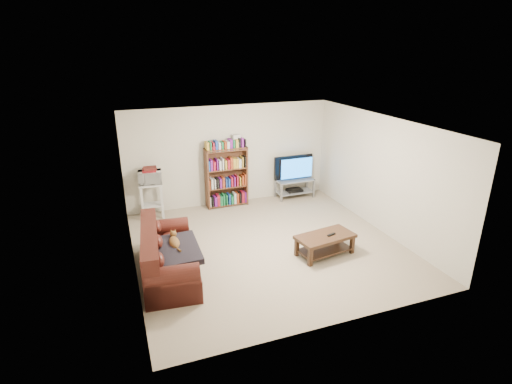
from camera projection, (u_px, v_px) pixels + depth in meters
name	position (u px, v px, depth m)	size (l,w,h in m)	color
floor	(268.00, 246.00, 7.83)	(5.00, 5.00, 0.00)	tan
ceiling	(269.00, 124.00, 6.99)	(5.00, 5.00, 0.00)	white
wall_back	(230.00, 155.00, 9.61)	(5.00, 5.00, 0.00)	silver
wall_front	(340.00, 249.00, 5.21)	(5.00, 5.00, 0.00)	silver
wall_left	(128.00, 206.00, 6.60)	(5.00, 5.00, 0.00)	silver
wall_right	(381.00, 174.00, 8.22)	(5.00, 5.00, 0.00)	silver
sofa	(165.00, 259.00, 6.75)	(1.04, 2.06, 0.85)	#421611
blanket	(175.00, 250.00, 6.60)	(0.77, 0.99, 0.10)	black
cat	(174.00, 242.00, 6.74)	(0.22, 0.54, 0.16)	brown
coffee_table	(325.00, 241.00, 7.42)	(1.16, 0.70, 0.40)	#3B2314
remote	(331.00, 235.00, 7.38)	(0.18, 0.05, 0.02)	black
tv_stand	(295.00, 185.00, 10.20)	(0.97, 0.45, 0.48)	#999EA3
television	(295.00, 168.00, 10.05)	(1.04, 0.14, 0.60)	black
dvd_player	(294.00, 190.00, 10.25)	(0.39, 0.27, 0.06)	black
bookshelf	(226.00, 176.00, 9.54)	(1.01, 0.33, 1.45)	#532F1D
shelf_clutter	(229.00, 143.00, 9.30)	(0.74, 0.23, 0.28)	silver
microwave_stand	(152.00, 196.00, 8.95)	(0.54, 0.41, 0.81)	silver
microwave	(150.00, 177.00, 8.80)	(0.50, 0.34, 0.28)	silver
game_boxes	(149.00, 170.00, 8.75)	(0.30, 0.26, 0.05)	maroon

